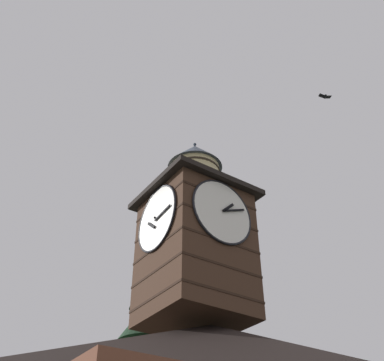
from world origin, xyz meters
TOP-DOWN VIEW (x-y plane):
  - clock_tower at (-0.54, -1.46)m, footprint 4.54×4.54m
  - flying_bird_high at (-5.32, 3.24)m, footprint 0.68×0.41m

SIDE VIEW (x-z plane):
  - clock_tower at x=-0.54m, z-range 7.66..16.90m
  - flying_bird_high at x=-5.32m, z-range 19.67..19.83m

